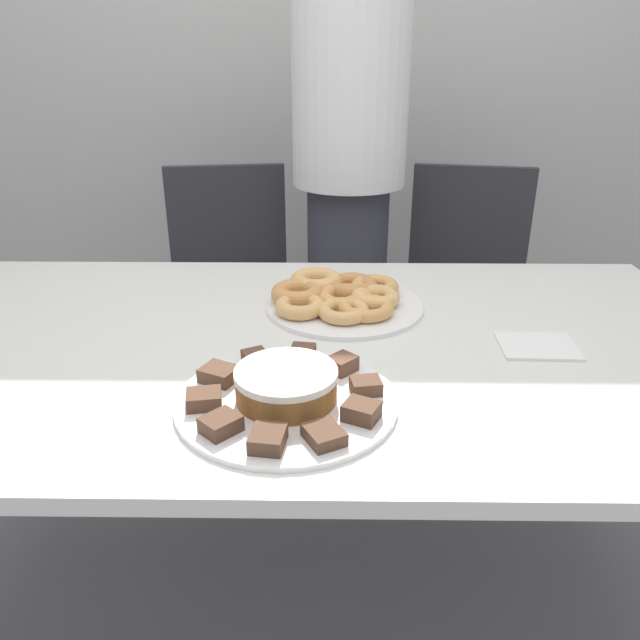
% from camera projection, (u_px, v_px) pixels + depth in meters
% --- Properties ---
extents(ground_plane, '(12.00, 12.00, 0.00)m').
position_uv_depth(ground_plane, '(308.00, 608.00, 1.53)').
color(ground_plane, slate).
extents(wall_back, '(8.00, 0.05, 2.60)m').
position_uv_depth(wall_back, '(318.00, 33.00, 2.43)').
color(wall_back, beige).
rests_on(wall_back, ground_plane).
extents(table, '(1.70, 0.94, 0.73)m').
position_uv_depth(table, '(305.00, 375.00, 1.26)').
color(table, silver).
rests_on(table, ground_plane).
extents(person_standing, '(0.35, 0.35, 1.73)m').
position_uv_depth(person_standing, '(349.00, 165.00, 1.96)').
color(person_standing, '#383842').
rests_on(person_standing, ground_plane).
extents(office_chair_left, '(0.50, 0.50, 0.90)m').
position_uv_depth(office_chair_left, '(232.00, 314.00, 2.10)').
color(office_chair_left, black).
rests_on(office_chair_left, ground_plane).
extents(office_chair_right, '(0.51, 0.51, 0.90)m').
position_uv_depth(office_chair_right, '(463.00, 315.00, 2.09)').
color(office_chair_right, black).
rests_on(office_chair_right, ground_plane).
extents(plate_cake, '(0.36, 0.36, 0.01)m').
position_uv_depth(plate_cake, '(287.00, 401.00, 1.01)').
color(plate_cake, white).
rests_on(plate_cake, table).
extents(plate_donuts, '(0.35, 0.35, 0.01)m').
position_uv_depth(plate_donuts, '(344.00, 306.00, 1.38)').
color(plate_donuts, white).
rests_on(plate_donuts, table).
extents(frosted_cake, '(0.17, 0.17, 0.05)m').
position_uv_depth(frosted_cake, '(286.00, 384.00, 1.00)').
color(frosted_cake, brown).
rests_on(frosted_cake, plate_cake).
extents(lamington_0, '(0.06, 0.06, 0.02)m').
position_uv_depth(lamington_0, '(204.00, 399.00, 0.98)').
color(lamington_0, '#513828').
rests_on(lamington_0, plate_cake).
extents(lamington_1, '(0.07, 0.07, 0.02)m').
position_uv_depth(lamington_1, '(221.00, 424.00, 0.92)').
color(lamington_1, '#513828').
rests_on(lamington_1, plate_cake).
extents(lamington_2, '(0.06, 0.06, 0.02)m').
position_uv_depth(lamington_2, '(268.00, 439.00, 0.88)').
color(lamington_2, '#513828').
rests_on(lamington_2, plate_cake).
extents(lamington_3, '(0.07, 0.07, 0.02)m').
position_uv_depth(lamington_3, '(324.00, 435.00, 0.90)').
color(lamington_3, '#513828').
rests_on(lamington_3, plate_cake).
extents(lamington_4, '(0.07, 0.06, 0.03)m').
position_uv_depth(lamington_4, '(361.00, 411.00, 0.95)').
color(lamington_4, '#513828').
rests_on(lamington_4, plate_cake).
extents(lamington_5, '(0.06, 0.05, 0.02)m').
position_uv_depth(lamington_5, '(366.00, 386.00, 1.02)').
color(lamington_5, '#513828').
rests_on(lamington_5, plate_cake).
extents(lamington_6, '(0.06, 0.06, 0.03)m').
position_uv_depth(lamington_6, '(342.00, 364.00, 1.09)').
color(lamington_6, brown).
rests_on(lamington_6, plate_cake).
extents(lamington_7, '(0.05, 0.06, 0.03)m').
position_uv_depth(lamington_7, '(301.00, 355.00, 1.12)').
color(lamington_7, brown).
rests_on(lamington_7, plate_cake).
extents(lamington_8, '(0.06, 0.06, 0.02)m').
position_uv_depth(lamington_8, '(256.00, 359.00, 1.11)').
color(lamington_8, brown).
rests_on(lamington_8, plate_cake).
extents(lamington_9, '(0.07, 0.07, 0.02)m').
position_uv_depth(lamington_9, '(219.00, 374.00, 1.06)').
color(lamington_9, '#513828').
rests_on(lamington_9, plate_cake).
extents(donut_0, '(0.12, 0.12, 0.03)m').
position_uv_depth(donut_0, '(345.00, 297.00, 1.37)').
color(donut_0, tan).
rests_on(donut_0, plate_donuts).
extents(donut_1, '(0.11, 0.11, 0.03)m').
position_uv_depth(donut_1, '(375.00, 287.00, 1.42)').
color(donut_1, tan).
rests_on(donut_1, plate_donuts).
extents(donut_2, '(0.12, 0.12, 0.04)m').
position_uv_depth(donut_2, '(352.00, 286.00, 1.42)').
color(donut_2, '#C68447').
rests_on(donut_2, plate_donuts).
extents(donut_3, '(0.12, 0.12, 0.04)m').
position_uv_depth(donut_3, '(316.00, 281.00, 1.45)').
color(donut_3, '#E5AD66').
rests_on(donut_3, plate_donuts).
extents(donut_4, '(0.12, 0.12, 0.04)m').
position_uv_depth(donut_4, '(298.00, 293.00, 1.38)').
color(donut_4, '#D18E4C').
rests_on(donut_4, plate_donuts).
extents(donut_5, '(0.11, 0.11, 0.03)m').
position_uv_depth(donut_5, '(300.00, 306.00, 1.32)').
color(donut_5, '#E5AD66').
rests_on(donut_5, plate_donuts).
extents(donut_6, '(0.11, 0.11, 0.03)m').
position_uv_depth(donut_6, '(344.00, 311.00, 1.30)').
color(donut_6, '#E5AD66').
rests_on(donut_6, plate_donuts).
extents(donut_7, '(0.12, 0.12, 0.03)m').
position_uv_depth(donut_7, '(366.00, 308.00, 1.31)').
color(donut_7, tan).
rests_on(donut_7, plate_donuts).
extents(donut_8, '(0.11, 0.11, 0.03)m').
position_uv_depth(donut_8, '(375.00, 298.00, 1.36)').
color(donut_8, '#E5AD66').
rests_on(donut_8, plate_donuts).
extents(napkin, '(0.15, 0.12, 0.01)m').
position_uv_depth(napkin, '(538.00, 346.00, 1.20)').
color(napkin, white).
rests_on(napkin, table).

